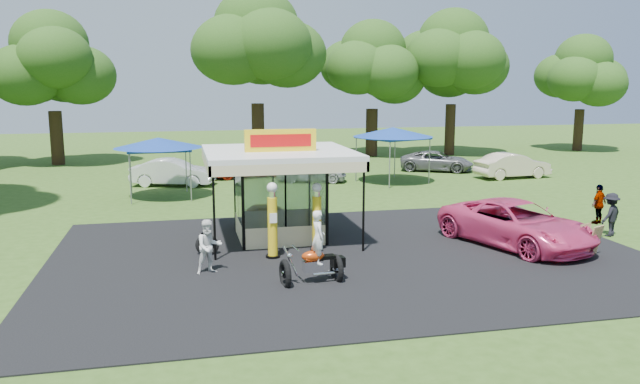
% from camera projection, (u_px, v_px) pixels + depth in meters
% --- Properties ---
extents(ground, '(120.00, 120.00, 0.00)m').
position_uv_depth(ground, '(369.00, 274.00, 19.30)').
color(ground, '#304E18').
rests_on(ground, ground).
extents(asphalt_apron, '(20.00, 14.00, 0.04)m').
position_uv_depth(asphalt_apron, '(351.00, 256.00, 21.22)').
color(asphalt_apron, black).
rests_on(asphalt_apron, ground).
extents(gas_station_kiosk, '(5.40, 5.40, 4.18)m').
position_uv_depth(gas_station_kiosk, '(279.00, 192.00, 23.35)').
color(gas_station_kiosk, white).
rests_on(gas_station_kiosk, ground).
extents(gas_pump_left, '(0.48, 0.48, 2.59)m').
position_uv_depth(gas_pump_left, '(272.00, 222.00, 20.78)').
color(gas_pump_left, black).
rests_on(gas_pump_left, ground).
extents(gas_pump_right, '(0.45, 0.45, 2.44)m').
position_uv_depth(gas_pump_right, '(317.00, 219.00, 21.64)').
color(gas_pump_right, black).
rests_on(gas_pump_right, ground).
extents(motorcycle, '(1.96, 1.09, 2.27)m').
position_uv_depth(motorcycle, '(316.00, 254.00, 18.27)').
color(motorcycle, black).
rests_on(motorcycle, ground).
extents(spare_tires, '(0.86, 0.59, 0.71)m').
position_uv_depth(spare_tires, '(207.00, 245.00, 21.35)').
color(spare_tires, black).
rests_on(spare_tires, ground).
extents(a_frame_sign, '(0.66, 0.76, 1.08)m').
position_uv_depth(a_frame_sign, '(591.00, 240.00, 21.19)').
color(a_frame_sign, '#593819').
rests_on(a_frame_sign, ground).
extents(kiosk_car, '(2.82, 1.13, 0.96)m').
position_uv_depth(kiosk_car, '(271.00, 214.00, 25.70)').
color(kiosk_car, yellow).
rests_on(kiosk_car, ground).
extents(pink_sedan, '(4.47, 6.47, 1.64)m').
position_uv_depth(pink_sedan, '(516.00, 224.00, 22.44)').
color(pink_sedan, '#E33D77').
rests_on(pink_sedan, ground).
extents(spectator_west, '(0.98, 0.85, 1.70)m').
position_uv_depth(spectator_west, '(209.00, 247.00, 19.20)').
color(spectator_west, white).
rests_on(spectator_west, ground).
extents(spectator_east_a, '(1.26, 1.05, 1.69)m').
position_uv_depth(spectator_east_a, '(611.00, 215.00, 23.89)').
color(spectator_east_a, black).
rests_on(spectator_east_a, ground).
extents(spectator_east_b, '(1.06, 0.78, 1.67)m').
position_uv_depth(spectator_east_b, '(599.00, 204.00, 25.99)').
color(spectator_east_b, gray).
rests_on(spectator_east_b, ground).
extents(bg_car_a, '(4.93, 2.83, 1.54)m').
position_uv_depth(bg_car_a, '(173.00, 172.00, 35.63)').
color(bg_car_a, silver).
rests_on(bg_car_a, ground).
extents(bg_car_b, '(5.39, 3.10, 1.47)m').
position_uv_depth(bg_car_b, '(245.00, 165.00, 38.91)').
color(bg_car_b, '#A81E0C').
rests_on(bg_car_b, ground).
extents(bg_car_c, '(4.43, 2.84, 1.41)m').
position_uv_depth(bg_car_c, '(312.00, 170.00, 37.04)').
color(bg_car_c, '#ACADB1').
rests_on(bg_car_c, ground).
extents(bg_car_d, '(5.26, 4.16, 1.33)m').
position_uv_depth(bg_car_d, '(437.00, 161.00, 41.58)').
color(bg_car_d, slate).
rests_on(bg_car_d, ground).
extents(bg_car_e, '(4.84, 2.13, 1.54)m').
position_uv_depth(bg_car_e, '(513.00, 166.00, 38.54)').
color(bg_car_e, beige).
rests_on(bg_car_e, ground).
extents(tent_west, '(4.42, 4.42, 3.09)m').
position_uv_depth(tent_west, '(158.00, 143.00, 31.57)').
color(tent_west, gray).
rests_on(tent_west, ground).
extents(tent_east, '(4.67, 4.67, 3.26)m').
position_uv_depth(tent_east, '(393.00, 133.00, 36.40)').
color(tent_east, gray).
rests_on(tent_east, ground).
extents(oak_far_b, '(8.90, 8.90, 10.61)m').
position_uv_depth(oak_far_b, '(52.00, 69.00, 43.79)').
color(oak_far_b, black).
rests_on(oak_far_b, ground).
extents(oak_far_c, '(10.39, 10.39, 12.24)m').
position_uv_depth(oak_far_c, '(257.00, 55.00, 44.88)').
color(oak_far_c, black).
rests_on(oak_far_c, ground).
extents(oak_far_d, '(8.79, 8.79, 10.47)m').
position_uv_depth(oak_far_d, '(373.00, 72.00, 49.10)').
color(oak_far_d, black).
rests_on(oak_far_d, ground).
extents(oak_far_e, '(9.58, 9.58, 11.40)m').
position_uv_depth(oak_far_e, '(452.00, 64.00, 49.88)').
color(oak_far_e, black).
rests_on(oak_far_e, ground).
extents(oak_far_f, '(8.03, 8.03, 9.68)m').
position_uv_depth(oak_far_f, '(582.00, 78.00, 53.19)').
color(oak_far_f, black).
rests_on(oak_far_f, ground).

